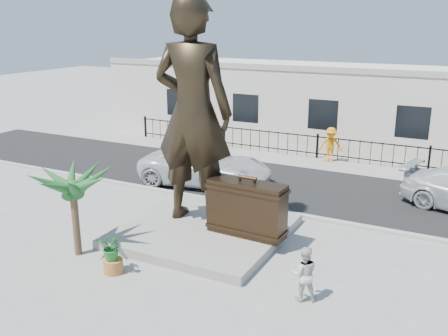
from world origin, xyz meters
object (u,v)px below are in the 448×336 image
object	(u,v)px
tourist	(304,274)
car_white	(206,166)
suitcase	(247,208)
statue	(193,112)

from	to	relation	value
tourist	car_white	xyz separation A→B (m)	(-6.89, 7.22, 0.07)
suitcase	tourist	world-z (taller)	suitcase
statue	suitcase	bearing A→B (deg)	167.09
statue	car_white	xyz separation A→B (m)	(-1.96, 4.35, -3.26)
statue	car_white	bearing A→B (deg)	-68.80
suitcase	tourist	bearing A→B (deg)	-39.50
statue	tourist	world-z (taller)	statue
statue	car_white	distance (m)	5.78
suitcase	car_white	xyz separation A→B (m)	(-4.13, 4.73, -0.38)
car_white	suitcase	bearing A→B (deg)	-148.56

